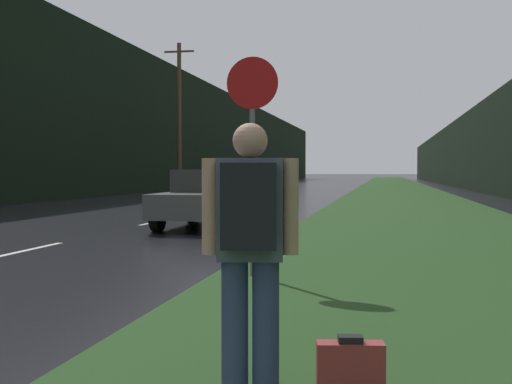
% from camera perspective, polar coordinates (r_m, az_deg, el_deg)
% --- Properties ---
extents(grass_verge, '(6.00, 240.00, 0.02)m').
position_cam_1_polar(grass_verge, '(41.23, 12.52, -0.04)').
color(grass_verge, '#26471E').
rests_on(grass_verge, ground_plane).
extents(lane_stripe_b, '(0.12, 3.00, 0.01)m').
position_cam_1_polar(lane_stripe_b, '(11.30, -20.66, -5.08)').
color(lane_stripe_b, silver).
rests_on(lane_stripe_b, ground_plane).
extents(lane_stripe_c, '(0.12, 3.00, 0.01)m').
position_cam_1_polar(lane_stripe_c, '(17.60, -8.47, -2.53)').
color(lane_stripe_c, silver).
rests_on(lane_stripe_c, ground_plane).
extents(lane_stripe_d, '(0.12, 3.00, 0.01)m').
position_cam_1_polar(lane_stripe_d, '(24.28, -2.86, -1.31)').
color(lane_stripe_d, silver).
rests_on(lane_stripe_d, ground_plane).
extents(lane_stripe_e, '(0.12, 3.00, 0.01)m').
position_cam_1_polar(lane_stripe_e, '(31.11, 0.31, -0.61)').
color(lane_stripe_e, silver).
rests_on(lane_stripe_e, ground_plane).
extents(lane_stripe_f, '(0.12, 3.00, 0.01)m').
position_cam_1_polar(lane_stripe_f, '(38.00, 2.34, -0.16)').
color(lane_stripe_f, silver).
rests_on(lane_stripe_f, ground_plane).
extents(treeline_far_side, '(2.00, 140.00, 8.88)m').
position_cam_1_polar(treeline_far_side, '(53.66, -5.75, 5.16)').
color(treeline_far_side, black).
rests_on(treeline_far_side, ground_plane).
extents(treeline_near_side, '(2.00, 140.00, 5.69)m').
position_cam_1_polar(treeline_near_side, '(51.67, 19.00, 3.43)').
color(treeline_near_side, black).
rests_on(treeline_near_side, ground_plane).
extents(utility_pole_far, '(1.80, 0.24, 8.90)m').
position_cam_1_polar(utility_pole_far, '(38.38, -6.83, 6.69)').
color(utility_pole_far, '#4C3823').
rests_on(utility_pole_far, ground_plane).
extents(stop_sign, '(0.66, 0.07, 2.78)m').
position_cam_1_polar(stop_sign, '(8.10, -0.33, 4.33)').
color(stop_sign, slate).
rests_on(stop_sign, ground_plane).
extents(hitchhiker_with_backpack, '(0.56, 0.45, 1.63)m').
position_cam_1_polar(hitchhiker_with_backpack, '(3.72, -0.55, -4.46)').
color(hitchhiker_with_backpack, navy).
rests_on(hitchhiker_with_backpack, ground_plane).
extents(suitcase, '(0.42, 0.20, 0.37)m').
position_cam_1_polar(suitcase, '(3.97, 8.38, -15.34)').
color(suitcase, '#9E3333').
rests_on(suitcase, ground_plane).
extents(car_passing_near, '(2.02, 4.22, 1.39)m').
position_cam_1_polar(car_passing_near, '(15.48, -3.86, -0.53)').
color(car_passing_near, '#4C514C').
rests_on(car_passing_near, ground_plane).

